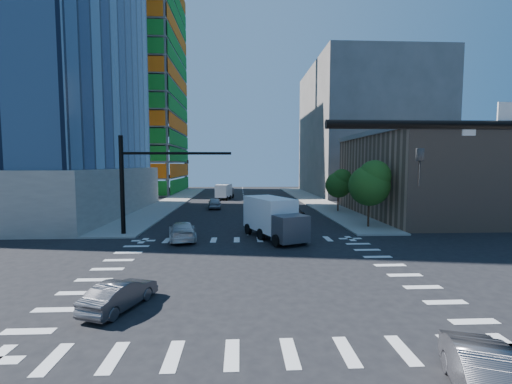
{
  "coord_description": "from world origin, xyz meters",
  "views": [
    {
      "loc": [
        -0.7,
        -20.28,
        6.52
      ],
      "look_at": [
        0.62,
        8.0,
        4.24
      ],
      "focal_mm": 24.0,
      "sensor_mm": 36.0,
      "label": 1
    }
  ],
  "objects": [
    {
      "name": "car_nb_right",
      "position": [
        5.96,
        -11.8,
        0.72
      ],
      "size": [
        2.81,
        4.61,
        1.43
      ],
      "primitive_type": "imported",
      "rotation": [
        0.0,
        0.0,
        -0.32
      ],
      "color": "#4D4C51",
      "rests_on": "ground"
    },
    {
      "name": "car_sb_cross",
      "position": [
        -6.16,
        -4.95,
        0.65
      ],
      "size": [
        2.65,
        4.2,
        1.31
      ],
      "primitive_type": "imported",
      "rotation": [
        0.0,
        0.0,
        2.79
      ],
      "color": "#45454A",
      "rests_on": "ground"
    },
    {
      "name": "car_nb_far",
      "position": [
        5.51,
        20.3,
        0.77
      ],
      "size": [
        2.63,
        5.57,
        1.54
      ],
      "primitive_type": "imported",
      "rotation": [
        0.0,
        0.0,
        -0.02
      ],
      "color": "black",
      "rests_on": "ground"
    },
    {
      "name": "road_markings",
      "position": [
        0.0,
        0.0,
        0.01
      ],
      "size": [
        20.0,
        20.0,
        0.01
      ],
      "primitive_type": "cube",
      "color": "silver",
      "rests_on": "ground"
    },
    {
      "name": "tree_north",
      "position": [
        12.93,
        25.9,
        3.99
      ],
      "size": [
        3.54,
        3.52,
        5.78
      ],
      "color": "#382316",
      "rests_on": "sidewalk_ne"
    },
    {
      "name": "signal_mast_nw",
      "position": [
        -10.0,
        11.5,
        5.49
      ],
      "size": [
        10.2,
        0.4,
        9.0
      ],
      "color": "black",
      "rests_on": "sidewalk_nw"
    },
    {
      "name": "construction_building",
      "position": [
        -27.41,
        61.93,
        24.61
      ],
      "size": [
        25.16,
        34.5,
        70.6
      ],
      "color": "slate",
      "rests_on": "ground"
    },
    {
      "name": "box_truck_near",
      "position": [
        2.36,
        9.1,
        1.58
      ],
      "size": [
        5.3,
        7.39,
        3.57
      ],
      "rotation": [
        0.0,
        0.0,
        0.4
      ],
      "color": "black",
      "rests_on": "ground"
    },
    {
      "name": "commercial_building",
      "position": [
        25.0,
        22.0,
        5.31
      ],
      "size": [
        20.5,
        22.5,
        10.6
      ],
      "color": "#A0765D",
      "rests_on": "ground"
    },
    {
      "name": "ground",
      "position": [
        0.0,
        0.0,
        0.0
      ],
      "size": [
        160.0,
        160.0,
        0.0
      ],
      "primitive_type": "plane",
      "color": "black",
      "rests_on": "ground"
    },
    {
      "name": "sidewalk_ne",
      "position": [
        12.5,
        40.0,
        0.07
      ],
      "size": [
        5.0,
        60.0,
        0.15
      ],
      "primitive_type": "cube",
      "color": "gray",
      "rests_on": "ground"
    },
    {
      "name": "box_truck_far",
      "position": [
        -3.54,
        44.24,
        1.25
      ],
      "size": [
        3.46,
        5.78,
        2.83
      ],
      "rotation": [
        0.0,
        0.0,
        2.91
      ],
      "color": "black",
      "rests_on": "ground"
    },
    {
      "name": "car_sb_near",
      "position": [
        -5.72,
        9.18,
        0.79
      ],
      "size": [
        3.26,
        5.79,
        1.58
      ],
      "primitive_type": "imported",
      "rotation": [
        0.0,
        0.0,
        3.34
      ],
      "color": "silver",
      "rests_on": "ground"
    },
    {
      "name": "sidewalk_nw",
      "position": [
        -12.5,
        40.0,
        0.07
      ],
      "size": [
        5.0,
        60.0,
        0.15
      ],
      "primitive_type": "cube",
      "color": "gray",
      "rests_on": "ground"
    },
    {
      "name": "car_sb_mid",
      "position": [
        -4.49,
        30.42,
        0.8
      ],
      "size": [
        2.21,
        4.84,
        1.61
      ],
      "primitive_type": "imported",
      "rotation": [
        0.0,
        0.0,
        3.21
      ],
      "color": "#989A9F",
      "rests_on": "ground"
    },
    {
      "name": "bg_building_ne",
      "position": [
        27.0,
        55.0,
        14.0
      ],
      "size": [
        24.0,
        30.0,
        28.0
      ],
      "primitive_type": "cube",
      "color": "#615B57",
      "rests_on": "ground"
    },
    {
      "name": "tree_south",
      "position": [
        12.63,
        13.9,
        4.69
      ],
      "size": [
        4.16,
        4.16,
        6.82
      ],
      "color": "#382316",
      "rests_on": "sidewalk_ne"
    }
  ]
}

